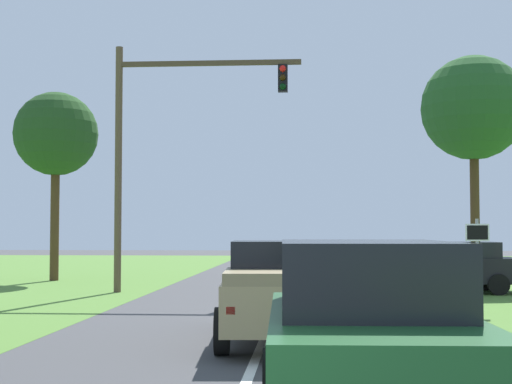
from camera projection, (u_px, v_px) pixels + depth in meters
name	position (u px, v px, depth m)	size (l,w,h in m)	color
ground_plane	(265.00, 335.00, 15.18)	(120.00, 120.00, 0.00)	#424244
red_suv_near	(367.00, 338.00, 7.54)	(2.24, 4.49, 1.99)	#194C23
pickup_truck_lead	(282.00, 290.00, 14.27)	(2.56, 5.50, 1.89)	tan
traffic_light	(162.00, 133.00, 25.51)	(6.28, 0.40, 8.28)	brown
keep_moving_sign	(477.00, 252.00, 19.28)	(0.60, 0.09, 2.37)	gray
oak_tree_right	(473.00, 109.00, 30.26)	(4.16, 4.16, 9.03)	#4C351E
crossing_suv_far	(453.00, 266.00, 25.31)	(4.25, 2.24, 1.69)	black
extra_tree_2	(56.00, 135.00, 31.42)	(3.46, 3.46, 7.78)	#4C351E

